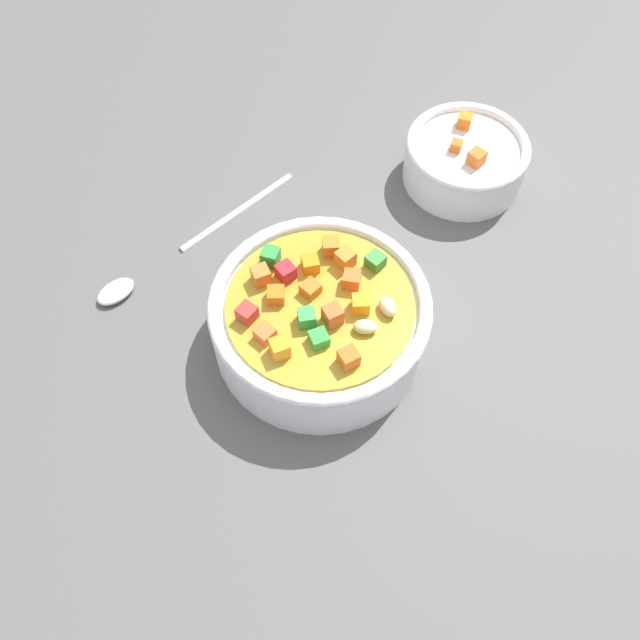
% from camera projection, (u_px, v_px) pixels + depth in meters
% --- Properties ---
extents(ground_plane, '(1.40, 1.40, 0.02)m').
position_uv_depth(ground_plane, '(320.00, 344.00, 0.62)').
color(ground_plane, '#565451').
extents(soup_bowl_main, '(0.19, 0.19, 0.07)m').
position_uv_depth(soup_bowl_main, '(320.00, 319.00, 0.59)').
color(soup_bowl_main, white).
rests_on(soup_bowl_main, ground_plane).
extents(spoon, '(0.21, 0.13, 0.01)m').
position_uv_depth(spoon, '(174.00, 253.00, 0.66)').
color(spoon, silver).
rests_on(spoon, ground_plane).
extents(side_bowl_small, '(0.12, 0.12, 0.06)m').
position_uv_depth(side_bowl_small, '(465.00, 160.00, 0.70)').
color(side_bowl_small, white).
rests_on(side_bowl_small, ground_plane).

